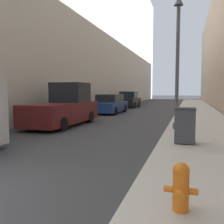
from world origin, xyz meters
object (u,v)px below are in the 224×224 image
at_px(lamppost, 178,54).
at_px(parked_sedan_near, 110,104).
at_px(trash_bin, 185,125).
at_px(parked_sedan_far, 129,100).
at_px(pickup_truck, 64,108).
at_px(fire_hydrant, 181,186).

relative_size(lamppost, parked_sedan_near, 1.19).
height_order(trash_bin, parked_sedan_near, parked_sedan_near).
relative_size(trash_bin, parked_sedan_far, 0.26).
height_order(pickup_truck, parked_sedan_far, pickup_truck).
xyz_separation_m(trash_bin, parked_sedan_far, (-6.27, 18.91, 0.06)).
bearing_deg(fire_hydrant, trash_bin, 90.23).
distance_m(parked_sedan_near, parked_sedan_far, 7.54).
xyz_separation_m(pickup_truck, parked_sedan_near, (0.12, 7.64, -0.21)).
height_order(parked_sedan_near, parked_sedan_far, parked_sedan_far).
bearing_deg(parked_sedan_far, pickup_truck, -89.83).
height_order(fire_hydrant, trash_bin, trash_bin).
bearing_deg(parked_sedan_near, pickup_truck, -90.93).
xyz_separation_m(pickup_truck, parked_sedan_far, (-0.05, 15.17, -0.12)).
xyz_separation_m(lamppost, parked_sedan_near, (-5.69, 8.28, -2.70)).
relative_size(trash_bin, parked_sedan_near, 0.24).
bearing_deg(trash_bin, lamppost, 97.63).
relative_size(lamppost, parked_sedan_far, 1.32).
bearing_deg(pickup_truck, parked_sedan_near, 89.07).
bearing_deg(lamppost, trash_bin, -82.37).
xyz_separation_m(fire_hydrant, parked_sedan_far, (-6.29, 23.59, 0.28)).
relative_size(fire_hydrant, pickup_truck, 0.13).
distance_m(fire_hydrant, parked_sedan_far, 24.42).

